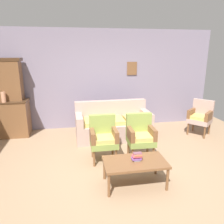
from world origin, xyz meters
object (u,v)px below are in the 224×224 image
object	(u,v)px
floor_vase_by_wall	(200,113)
vase_on_cabinet	(3,97)
armchair_by_doorway	(140,134)
side_cabinet	(6,118)
floral_couch	(113,125)
coffee_table	(135,164)
book_stack_on_table	(137,156)
armchair_row_middle	(103,136)
wingback_chair_by_fireplace	(201,116)

from	to	relation	value
floor_vase_by_wall	vase_on_cabinet	bearing A→B (deg)	-179.05
armchair_by_doorway	side_cabinet	bearing A→B (deg)	150.06
floral_couch	coffee_table	size ratio (longest dim) A/B	1.86
side_cabinet	floor_vase_by_wall	world-z (taller)	side_cabinet
book_stack_on_table	floor_vase_by_wall	distance (m)	3.64
side_cabinet	floor_vase_by_wall	bearing A→B (deg)	-1.08
coffee_table	vase_on_cabinet	bearing A→B (deg)	136.52
vase_on_cabinet	armchair_row_middle	bearing A→B (deg)	-34.56
floral_couch	armchair_row_middle	size ratio (longest dim) A/B	2.06
side_cabinet	coffee_table	size ratio (longest dim) A/B	1.16
side_cabinet	floor_vase_by_wall	size ratio (longest dim) A/B	1.49
floral_couch	coffee_table	distance (m)	2.06
wingback_chair_by_fireplace	floor_vase_by_wall	world-z (taller)	wingback_chair_by_fireplace
floral_couch	coffee_table	xyz separation A→B (m)	(-0.01, -2.06, 0.05)
wingback_chair_by_fireplace	coffee_table	xyz separation A→B (m)	(-2.30, -1.89, -0.12)
coffee_table	floor_vase_by_wall	bearing A→B (deg)	43.51
side_cabinet	book_stack_on_table	distance (m)	3.74
vase_on_cabinet	wingback_chair_by_fireplace	world-z (taller)	vase_on_cabinet
side_cabinet	armchair_row_middle	world-z (taller)	side_cabinet
floral_couch	wingback_chair_by_fireplace	size ratio (longest dim) A/B	2.06
floral_couch	coffee_table	bearing A→B (deg)	-90.41
floor_vase_by_wall	armchair_row_middle	bearing A→B (deg)	-152.29
floral_couch	armchair_by_doorway	size ratio (longest dim) A/B	2.06
armchair_by_doorway	coffee_table	bearing A→B (deg)	-112.07
armchair_by_doorway	book_stack_on_table	bearing A→B (deg)	-110.44
book_stack_on_table	coffee_table	bearing A→B (deg)	-148.24
side_cabinet	book_stack_on_table	world-z (taller)	side_cabinet
side_cabinet	wingback_chair_by_fireplace	distance (m)	4.99
coffee_table	floor_vase_by_wall	distance (m)	3.68
floral_couch	armchair_row_middle	distance (m)	1.21
vase_on_cabinet	wingback_chair_by_fireplace	xyz separation A→B (m)	(4.87, -0.55, -0.56)
armchair_row_middle	floor_vase_by_wall	xyz separation A→B (m)	(3.05, 1.60, -0.11)
floor_vase_by_wall	armchair_by_doorway	bearing A→B (deg)	-144.70
book_stack_on_table	floor_vase_by_wall	xyz separation A→B (m)	(2.63, 2.51, -0.10)
vase_on_cabinet	book_stack_on_table	distance (m)	3.61
floor_vase_by_wall	floral_couch	bearing A→B (deg)	-169.92
floral_couch	wingback_chair_by_fireplace	xyz separation A→B (m)	(2.28, -0.17, 0.17)
book_stack_on_table	wingback_chair_by_fireplace	bearing A→B (deg)	39.61
book_stack_on_table	floor_vase_by_wall	bearing A→B (deg)	43.65
floral_couch	wingback_chair_by_fireplace	bearing A→B (deg)	-4.23
armchair_by_doorway	wingback_chair_by_fireplace	xyz separation A→B (m)	(1.93, 0.99, 0.00)
wingback_chair_by_fireplace	book_stack_on_table	size ratio (longest dim) A/B	5.55
side_cabinet	armchair_by_doorway	distance (m)	3.47
coffee_table	book_stack_on_table	xyz separation A→B (m)	(0.04, 0.02, 0.11)
side_cabinet	wingback_chair_by_fireplace	xyz separation A→B (m)	(4.93, -0.74, 0.03)
armchair_row_middle	book_stack_on_table	size ratio (longest dim) A/B	5.55
armchair_by_doorway	vase_on_cabinet	bearing A→B (deg)	152.35
armchair_row_middle	wingback_chair_by_fireplace	bearing A→B (deg)	19.75
floor_vase_by_wall	side_cabinet	bearing A→B (deg)	178.92
vase_on_cabinet	armchair_by_doorway	xyz separation A→B (m)	(2.94, -1.54, -0.56)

